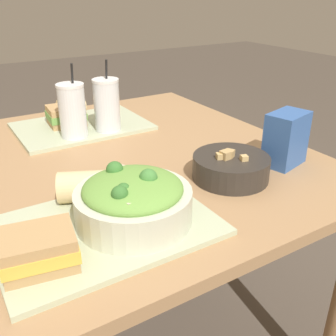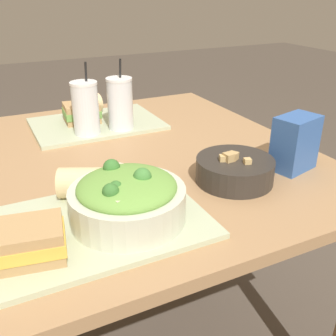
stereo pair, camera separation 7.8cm
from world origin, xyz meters
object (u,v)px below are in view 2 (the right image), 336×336
object	(u,v)px
drink_cup_red	(120,105)
salad_bowl	(127,198)
sandwich_near	(29,242)
baguette_near	(86,183)
chip_bag	(295,143)
drink_cup_dark	(86,110)
soup_bowl	(235,169)
sandwich_far	(82,113)
baguette_far	(89,104)

from	to	relation	value
drink_cup_red	salad_bowl	bearing A→B (deg)	-108.56
sandwich_near	baguette_near	world-z (taller)	baguette_near
drink_cup_red	chip_bag	size ratio (longest dim) A/B	1.57
baguette_near	drink_cup_dark	bearing A→B (deg)	9.21
soup_bowl	baguette_near	xyz separation A→B (m)	(-0.36, 0.06, 0.01)
baguette_near	soup_bowl	bearing A→B (deg)	-75.22
drink_cup_red	soup_bowl	bearing A→B (deg)	-74.84
baguette_near	drink_cup_dark	xyz separation A→B (m)	(0.11, 0.41, 0.04)
salad_bowl	soup_bowl	world-z (taller)	salad_bowl
baguette_near	sandwich_far	world-z (taller)	baguette_near
salad_bowl	baguette_near	world-z (taller)	salad_bowl
sandwich_near	drink_cup_red	xyz separation A→B (m)	(0.38, 0.58, 0.05)
salad_bowl	sandwich_far	xyz separation A→B (m)	(0.08, 0.66, -0.02)
sandwich_near	drink_cup_red	world-z (taller)	drink_cup_red
sandwich_near	baguette_far	bearing A→B (deg)	77.16
salad_bowl	baguette_near	bearing A→B (deg)	111.11
soup_bowl	sandwich_near	size ratio (longest dim) A/B	1.38
sandwich_far	baguette_far	distance (m)	0.10
salad_bowl	chip_bag	bearing A→B (deg)	6.89
sandwich_far	baguette_far	xyz separation A→B (m)	(0.05, 0.08, 0.00)
drink_cup_red	chip_bag	world-z (taller)	drink_cup_red
soup_bowl	sandwich_far	size ratio (longest dim) A/B	1.52
sandwich_far	drink_cup_dark	distance (m)	0.13
soup_bowl	sandwich_near	xyz separation A→B (m)	(-0.51, -0.10, 0.01)
sandwich_near	baguette_far	world-z (taller)	baguette_far
baguette_far	drink_cup_red	xyz separation A→B (m)	(0.05, -0.21, 0.04)
soup_bowl	baguette_far	size ratio (longest dim) A/B	1.93
salad_bowl	chip_bag	size ratio (longest dim) A/B	1.63
salad_bowl	soup_bowl	distance (m)	0.32
soup_bowl	chip_bag	size ratio (longest dim) A/B	1.33
salad_bowl	sandwich_far	bearing A→B (deg)	83.03
soup_bowl	drink_cup_red	world-z (taller)	drink_cup_red
salad_bowl	sandwich_near	size ratio (longest dim) A/B	1.68
soup_bowl	drink_cup_dark	world-z (taller)	drink_cup_dark
sandwich_far	drink_cup_red	size ratio (longest dim) A/B	0.56
sandwich_near	salad_bowl	bearing A→B (deg)	21.24
sandwich_near	drink_cup_dark	bearing A→B (deg)	75.25
soup_bowl	baguette_near	size ratio (longest dim) A/B	1.43
baguette_far	drink_cup_dark	distance (m)	0.22
drink_cup_red	chip_bag	xyz separation A→B (m)	(0.31, -0.48, -0.02)
sandwich_far	chip_bag	bearing A→B (deg)	-51.58
sandwich_far	baguette_far	world-z (taller)	baguette_far
soup_bowl	baguette_far	bearing A→B (deg)	104.64
sandwich_far	drink_cup_red	world-z (taller)	drink_cup_red
drink_cup_dark	soup_bowl	bearing A→B (deg)	-62.76
baguette_near	baguette_far	bearing A→B (deg)	8.70
salad_bowl	chip_bag	world-z (taller)	chip_bag
baguette_near	baguette_far	world-z (taller)	same
soup_bowl	drink_cup_red	distance (m)	0.49
salad_bowl	drink_cup_dark	size ratio (longest dim) A/B	1.04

